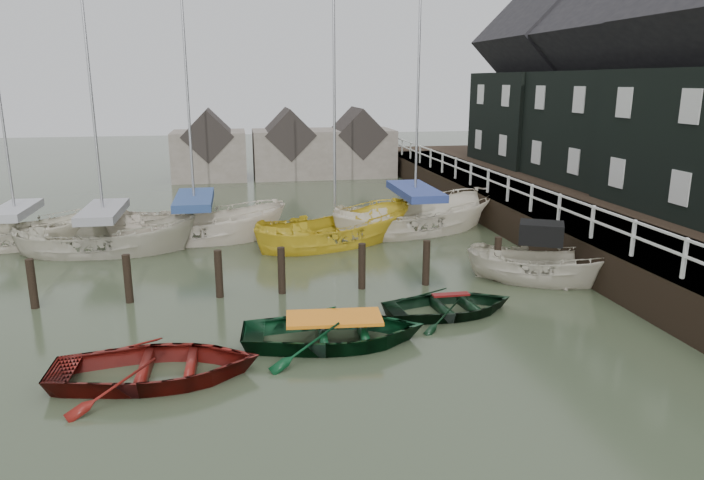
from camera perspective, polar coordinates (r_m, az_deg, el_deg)
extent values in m
plane|color=#2E3622|center=(16.01, -1.22, -8.07)|extent=(120.00, 120.00, 0.00)
cube|color=black|center=(27.72, 15.06, 4.08)|extent=(3.00, 32.00, 0.20)
cube|color=silver|center=(26.95, 12.31, 6.22)|extent=(0.06, 32.00, 0.06)
cube|color=silver|center=(27.01, 12.26, 5.38)|extent=(0.06, 32.00, 0.06)
cube|color=black|center=(30.73, 24.20, 1.61)|extent=(14.00, 38.00, 1.50)
cube|color=black|center=(31.84, 22.91, 9.44)|extent=(6.00, 7.00, 5.00)
cube|color=black|center=(31.85, 23.69, 17.06)|extent=(6.11, 7.14, 6.11)
cube|color=black|center=(37.89, 17.11, 10.54)|extent=(6.40, 7.00, 5.00)
cube|color=black|center=(37.89, 17.59, 16.95)|extent=(6.52, 7.14, 6.52)
cylinder|color=black|center=(19.32, -27.00, -4.13)|extent=(0.22, 0.22, 1.80)
cylinder|color=black|center=(18.74, -19.66, -3.91)|extent=(0.22, 0.22, 1.80)
cylinder|color=black|center=(18.49, -11.99, -3.62)|extent=(0.22, 0.22, 1.80)
cylinder|color=black|center=(18.52, -6.41, -3.36)|extent=(0.22, 0.22, 1.80)
cylinder|color=black|center=(18.82, 0.91, -2.98)|extent=(0.22, 0.22, 1.80)
cylinder|color=black|center=(19.30, 6.75, -2.64)|extent=(0.22, 0.22, 1.80)
cylinder|color=black|center=(20.08, 13.03, -2.24)|extent=(0.22, 0.22, 1.80)
cube|color=#665B51|center=(40.90, -12.82, 7.52)|extent=(4.50, 4.00, 3.00)
cube|color=#282321|center=(40.78, -12.93, 9.33)|extent=(3.18, 4.08, 3.18)
cube|color=#665B51|center=(41.01, -5.77, 7.82)|extent=(4.50, 4.00, 3.00)
cube|color=#282321|center=(40.88, -5.81, 9.63)|extent=(3.18, 4.08, 3.18)
cube|color=#665B51|center=(41.62, 0.47, 7.99)|extent=(4.50, 4.00, 3.00)
cube|color=#282321|center=(41.50, 0.48, 9.77)|extent=(3.18, 4.08, 3.18)
imported|color=#5C110D|center=(14.08, -17.26, -12.03)|extent=(4.33, 3.13, 0.88)
imported|color=black|center=(15.17, -1.63, -9.38)|extent=(4.58, 3.45, 0.90)
imported|color=black|center=(17.19, 8.90, -6.63)|extent=(3.81, 2.89, 0.74)
imported|color=beige|center=(20.42, 16.77, -3.68)|extent=(4.89, 3.65, 1.78)
cube|color=black|center=(20.19, 16.83, 0.62)|extent=(1.61, 1.48, 0.65)
imported|color=#B9B39E|center=(24.65, -21.37, -1.00)|extent=(6.68, 2.88, 2.52)
cylinder|color=#B2B2B7|center=(23.88, -22.65, 12.49)|extent=(0.10, 0.10, 8.78)
cube|color=gray|center=(24.32, -21.69, 2.42)|extent=(3.67, 1.54, 0.30)
imported|color=beige|center=(25.41, -13.94, 0.01)|extent=(7.10, 2.93, 2.70)
cylinder|color=#B2B2B7|center=(24.67, -14.86, 14.74)|extent=(0.10, 0.10, 9.98)
cube|color=navy|center=(25.07, -14.16, 3.57)|extent=(3.90, 1.56, 0.30)
imported|color=gold|center=(24.16, -1.54, -0.29)|extent=(7.18, 4.81, 2.60)
cylinder|color=#B2B2B7|center=(23.39, -1.63, 12.57)|extent=(0.10, 0.10, 7.91)
imported|color=silver|center=(26.19, 5.69, 0.79)|extent=(7.87, 4.54, 2.86)
cylinder|color=#B2B2B7|center=(25.47, 6.04, 14.35)|extent=(0.10, 0.10, 9.13)
cube|color=navy|center=(25.85, 5.78, 4.45)|extent=(4.32, 2.45, 0.30)
imported|color=beige|center=(26.89, -27.97, -0.48)|extent=(6.20, 3.09, 2.29)
cylinder|color=#B2B2B7|center=(26.23, -29.18, 9.50)|extent=(0.10, 0.10, 6.89)
cube|color=#95959A|center=(26.61, -28.32, 2.39)|extent=(3.40, 1.66, 0.30)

